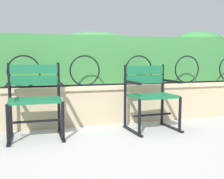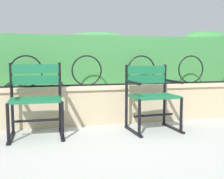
{
  "view_description": "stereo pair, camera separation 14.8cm",
  "coord_description": "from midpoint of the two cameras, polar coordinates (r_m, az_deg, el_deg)",
  "views": [
    {
      "loc": [
        -0.94,
        -3.03,
        0.92
      ],
      "look_at": [
        0.0,
        0.07,
        0.55
      ],
      "focal_mm": 44.59,
      "sensor_mm": 36.0,
      "label": 1
    },
    {
      "loc": [
        -0.8,
        -3.07,
        0.92
      ],
      "look_at": [
        0.0,
        0.07,
        0.55
      ],
      "focal_mm": 44.59,
      "sensor_mm": 36.0,
      "label": 2
    }
  ],
  "objects": [
    {
      "name": "stone_wall",
      "position": [
        3.97,
        -4.03,
        -2.9
      ],
      "size": [
        8.31,
        0.41,
        0.54
      ],
      "color": "tan",
      "rests_on": "ground"
    },
    {
      "name": "iron_arch_fence",
      "position": [
        3.81,
        -6.34,
        3.51
      ],
      "size": [
        7.75,
        0.02,
        0.42
      ],
      "color": "black",
      "rests_on": "stone_wall"
    },
    {
      "name": "park_chair_left",
      "position": [
        3.36,
        -16.73,
        -1.55
      ],
      "size": [
        0.62,
        0.53,
        0.86
      ],
      "color": "#19663D",
      "rests_on": "ground"
    },
    {
      "name": "ground_plane",
      "position": [
        3.3,
        -0.94,
        -9.68
      ],
      "size": [
        60.0,
        60.0,
        0.0
      ],
      "primitive_type": "plane",
      "color": "#ADADA8"
    },
    {
      "name": "park_chair_right",
      "position": [
        3.6,
        6.64,
        -0.93
      ],
      "size": [
        0.63,
        0.55,
        0.83
      ],
      "color": "#19663D",
      "rests_on": "ground"
    },
    {
      "name": "hedge_row",
      "position": [
        4.4,
        -5.95,
        6.55
      ],
      "size": [
        8.14,
        0.66,
        0.85
      ],
      "color": "#387A3D",
      "rests_on": "stone_wall"
    }
  ]
}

